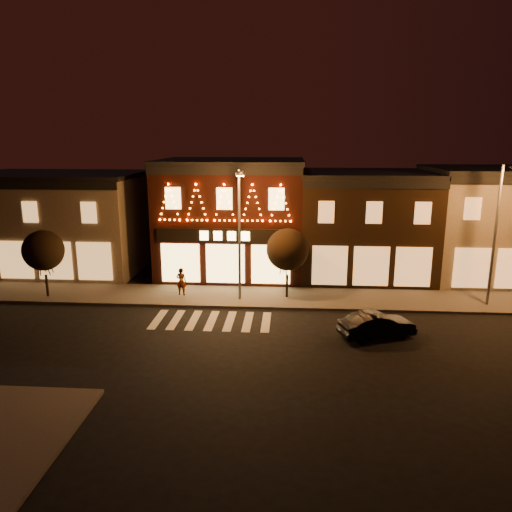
# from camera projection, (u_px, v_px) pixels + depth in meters

# --- Properties ---
(ground) EXTENTS (120.00, 120.00, 0.00)m
(ground) POSITION_uv_depth(u_px,v_px,m) (198.00, 352.00, 22.89)
(ground) COLOR black
(ground) RESTS_ON ground
(sidewalk_far) EXTENTS (44.00, 4.00, 0.15)m
(sidewalk_far) POSITION_uv_depth(u_px,v_px,m) (253.00, 297.00, 30.48)
(sidewalk_far) COLOR #47423D
(sidewalk_far) RESTS_ON ground
(building_left) EXTENTS (12.20, 8.28, 7.30)m
(building_left) POSITION_uv_depth(u_px,v_px,m) (60.00, 222.00, 36.47)
(building_left) COLOR #706150
(building_left) RESTS_ON ground
(building_pulp) EXTENTS (10.20, 8.34, 8.30)m
(building_pulp) POSITION_uv_depth(u_px,v_px,m) (232.00, 217.00, 35.44)
(building_pulp) COLOR black
(building_pulp) RESTS_ON ground
(building_right_a) EXTENTS (9.20, 8.28, 7.50)m
(building_right_a) POSITION_uv_depth(u_px,v_px,m) (364.00, 224.00, 34.90)
(building_right_a) COLOR black
(building_right_a) RESTS_ON ground
(building_right_b) EXTENTS (9.20, 8.28, 7.80)m
(building_right_b) POSITION_uv_depth(u_px,v_px,m) (493.00, 223.00, 34.25)
(building_right_b) COLOR #706150
(building_right_b) RESTS_ON ground
(streetlamp_mid) EXTENTS (0.59, 1.81, 7.86)m
(streetlamp_mid) POSITION_uv_depth(u_px,v_px,m) (239.00, 225.00, 28.63)
(streetlamp_mid) COLOR #59595E
(streetlamp_mid) RESTS_ON sidewalk_far
(streetlamp_right) EXTENTS (0.74, 1.87, 8.18)m
(streetlamp_right) POSITION_uv_depth(u_px,v_px,m) (499.00, 225.00, 27.59)
(streetlamp_right) COLOR #59595E
(streetlamp_right) RESTS_ON sidewalk_far
(tree_left) EXTENTS (2.50, 2.50, 4.17)m
(tree_left) POSITION_uv_depth(u_px,v_px,m) (43.00, 250.00, 29.79)
(tree_left) COLOR black
(tree_left) RESTS_ON sidewalk_far
(tree_right) EXTENTS (2.58, 2.58, 4.31)m
(tree_right) POSITION_uv_depth(u_px,v_px,m) (288.00, 250.00, 29.60)
(tree_right) COLOR black
(tree_right) RESTS_ON sidewalk_far
(dark_sedan) EXTENTS (4.08, 2.55, 1.27)m
(dark_sedan) POSITION_uv_depth(u_px,v_px,m) (377.00, 325.00, 24.42)
(dark_sedan) COLOR black
(dark_sedan) RESTS_ON ground
(pedestrian) EXTENTS (0.70, 0.52, 1.76)m
(pedestrian) POSITION_uv_depth(u_px,v_px,m) (181.00, 281.00, 30.48)
(pedestrian) COLOR gray
(pedestrian) RESTS_ON sidewalk_far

